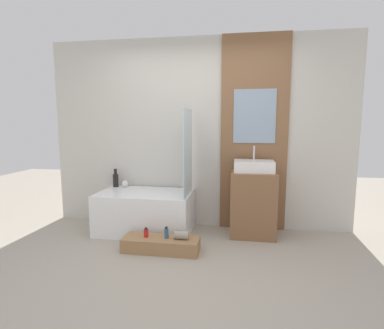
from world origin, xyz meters
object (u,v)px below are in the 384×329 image
(bathtub, at_px, (145,212))
(vase_round_light, at_px, (125,184))
(sink, at_px, (254,166))
(bottle_soap_secondary, at_px, (166,233))
(bottle_soap_primary, at_px, (146,233))
(wooden_step_bench, at_px, (161,244))
(vase_tall_dark, at_px, (116,179))

(bathtub, height_order, vase_round_light, vase_round_light)
(sink, bearing_deg, bottle_soap_secondary, -145.06)
(vase_round_light, bearing_deg, bathtub, -34.63)
(vase_round_light, height_order, bottle_soap_secondary, vase_round_light)
(bottle_soap_primary, bearing_deg, wooden_step_bench, 0.00)
(vase_tall_dark, distance_m, vase_round_light, 0.15)
(wooden_step_bench, height_order, bottle_soap_secondary, bottle_soap_secondary)
(sink, bearing_deg, wooden_step_bench, -146.77)
(vase_round_light, bearing_deg, bottle_soap_secondary, -46.04)
(bathtub, height_order, bottle_soap_primary, bathtub)
(bathtub, relative_size, vase_tall_dark, 4.75)
(bottle_soap_secondary, bearing_deg, bottle_soap_primary, 180.00)
(vase_tall_dark, bearing_deg, bottle_soap_primary, -49.92)
(bathtub, bearing_deg, vase_tall_dark, 152.46)
(sink, xyz_separation_m, vase_round_light, (-1.80, 0.16, -0.32))
(vase_round_light, bearing_deg, bottle_soap_primary, -55.67)
(wooden_step_bench, xyz_separation_m, sink, (1.05, 0.68, 0.83))
(vase_tall_dark, bearing_deg, vase_round_light, -3.57)
(vase_round_light, xyz_separation_m, bottle_soap_primary, (0.58, -0.85, -0.38))
(wooden_step_bench, relative_size, sink, 1.75)
(bottle_soap_primary, xyz_separation_m, bottle_soap_secondary, (0.24, 0.00, 0.01))
(vase_tall_dark, bearing_deg, sink, -5.07)
(bottle_soap_primary, bearing_deg, vase_round_light, 124.33)
(sink, bearing_deg, bathtub, -175.83)
(vase_tall_dark, height_order, bottle_soap_primary, vase_tall_dark)
(bathtub, height_order, sink, sink)
(vase_tall_dark, xyz_separation_m, bottle_soap_secondary, (0.96, -0.86, -0.43))
(vase_round_light, bearing_deg, vase_tall_dark, 176.43)
(wooden_step_bench, xyz_separation_m, vase_tall_dark, (-0.89, 0.86, 0.57))
(vase_tall_dark, bearing_deg, bathtub, -27.54)
(wooden_step_bench, height_order, vase_round_light, vase_round_light)
(bathtub, distance_m, bottle_soap_secondary, 0.73)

